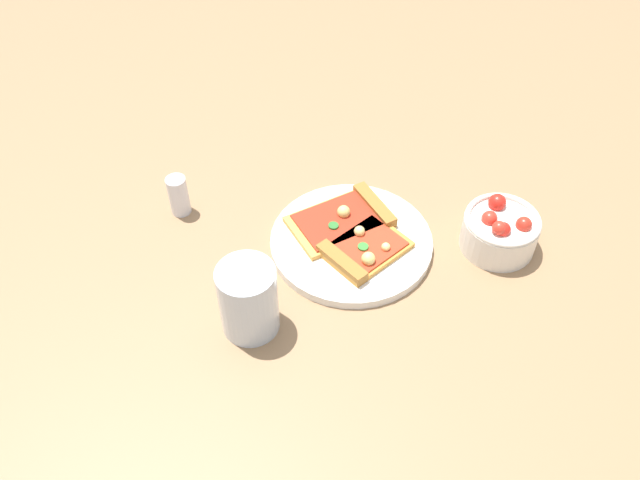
# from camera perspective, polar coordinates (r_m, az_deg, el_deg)

# --- Properties ---
(ground_plane) EXTENTS (2.40, 2.40, 0.00)m
(ground_plane) POSITION_cam_1_polar(r_m,az_deg,el_deg) (1.01, 3.33, 1.88)
(ground_plane) COLOR #93704C
(ground_plane) RESTS_ON ground
(plate) EXTENTS (0.24, 0.24, 0.01)m
(plate) POSITION_cam_1_polar(r_m,az_deg,el_deg) (0.97, 2.72, -0.18)
(plate) COLOR white
(plate) RESTS_ON ground_plane
(pizza_slice_near) EXTENTS (0.17, 0.16, 0.03)m
(pizza_slice_near) POSITION_cam_1_polar(r_m,az_deg,el_deg) (0.98, 2.26, 1.92)
(pizza_slice_near) COLOR gold
(pizza_slice_near) RESTS_ON plate
(pizza_slice_far) EXTENTS (0.14, 0.14, 0.03)m
(pizza_slice_far) POSITION_cam_1_polar(r_m,az_deg,el_deg) (0.94, 3.59, -0.95)
(pizza_slice_far) COLOR gold
(pizza_slice_far) RESTS_ON plate
(salad_bowl) EXTENTS (0.11, 0.11, 0.07)m
(salad_bowl) POSITION_cam_1_polar(r_m,az_deg,el_deg) (0.98, 15.32, 0.81)
(salad_bowl) COLOR white
(salad_bowl) RESTS_ON ground_plane
(soda_glass) EXTENTS (0.08, 0.08, 0.11)m
(soda_glass) POSITION_cam_1_polar(r_m,az_deg,el_deg) (0.85, -6.20, -5.35)
(soda_glass) COLOR silver
(soda_glass) RESTS_ON ground_plane
(pepper_shaker) EXTENTS (0.03, 0.03, 0.08)m
(pepper_shaker) POSITION_cam_1_polar(r_m,az_deg,el_deg) (1.02, -12.20, 4.02)
(pepper_shaker) COLOR silver
(pepper_shaker) RESTS_ON ground_plane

